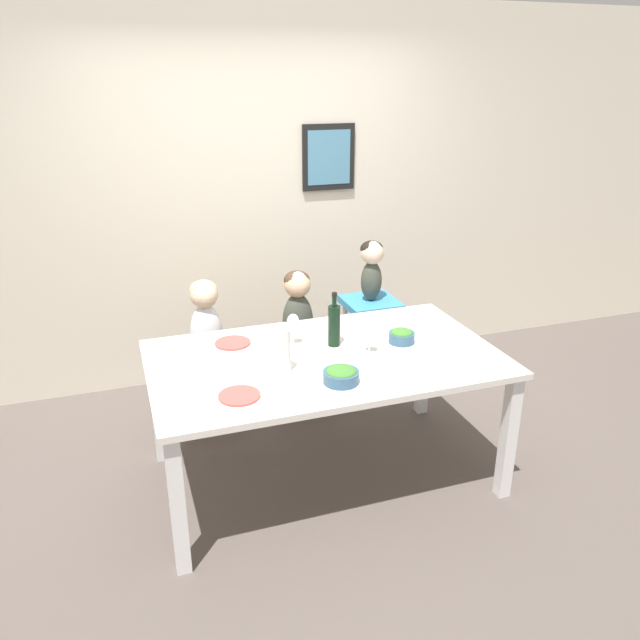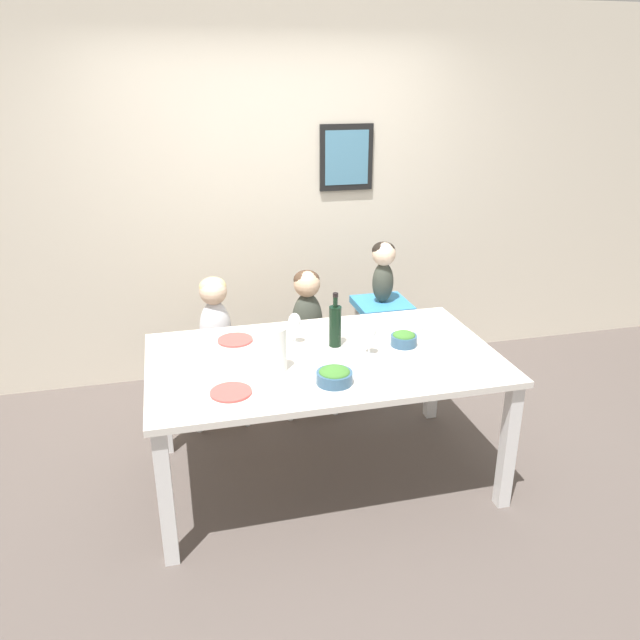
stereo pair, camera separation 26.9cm
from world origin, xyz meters
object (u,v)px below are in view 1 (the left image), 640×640
wine_bottle (334,324)px  wine_glass_near (370,331)px  wine_glass_far (293,323)px  salad_bowl_small (402,336)px  paper_towel_roll (281,351)px  person_child_center (298,308)px  chair_far_center (298,358)px  chair_far_left (209,371)px  salad_bowl_large (341,375)px  dinner_plate_back_left (233,343)px  person_baby_right (372,264)px  chair_right_highchair (370,321)px  person_child_left (206,319)px  dinner_plate_front_left (239,396)px  dinner_plate_back_right (401,324)px

wine_bottle → wine_glass_near: (0.15, -0.16, 0.00)m
wine_glass_far → salad_bowl_small: 0.62m
paper_towel_roll → wine_glass_far: size_ratio=1.28×
wine_glass_near → wine_bottle: bearing=133.0°
person_child_center → wine_glass_near: size_ratio=3.02×
chair_far_center → chair_far_left: bearing=180.0°
salad_bowl_large → dinner_plate_back_left: bearing=122.9°
person_baby_right → wine_bottle: 0.89m
person_baby_right → salad_bowl_large: person_baby_right is taller
wine_glass_near → dinner_plate_back_left: (-0.69, 0.36, -0.12)m
chair_right_highchair → wine_glass_near: 1.00m
person_child_center → salad_bowl_large: 1.15m
person_child_center → paper_towel_roll: size_ratio=2.37×
chair_far_left → salad_bowl_large: (0.49, -1.14, 0.43)m
person_child_left → wine_glass_far: person_child_left is taller
chair_far_center → paper_towel_roll: 1.12m
paper_towel_roll → dinner_plate_front_left: bearing=-143.0°
wine_glass_near → salad_bowl_small: bearing=16.9°
wine_glass_near → dinner_plate_front_left: 0.83m
person_baby_right → chair_far_left: bearing=-179.9°
chair_far_left → wine_glass_near: (0.76, -0.86, 0.52)m
chair_right_highchair → salad_bowl_large: bearing=-119.8°
paper_towel_roll → dinner_plate_front_left: paper_towel_roll is taller
chair_far_center → paper_towel_roll: bearing=-111.9°
person_child_left → dinner_plate_back_right: bearing=-26.5°
paper_towel_roll → salad_bowl_small: size_ratio=1.57×
person_baby_right → salad_bowl_small: bearing=-100.9°
wine_glass_near → chair_far_center: bearing=99.7°
dinner_plate_front_left → dinner_plate_back_right: 1.26m
chair_right_highchair → wine_glass_near: wine_glass_near is taller
salad_bowl_small → dinner_plate_back_right: (0.11, 0.25, -0.03)m
wine_bottle → wine_glass_far: (-0.21, 0.09, 0.00)m
chair_far_left → wine_glass_far: wine_glass_far is taller
chair_far_center → person_child_center: (0.00, 0.00, 0.37)m
person_baby_right → salad_bowl_small: person_baby_right is taller
wine_glass_far → dinner_plate_back_right: bearing=5.7°
person_child_center → dinner_plate_back_left: (-0.54, -0.50, 0.03)m
person_child_left → wine_glass_near: person_child_left is taller
dinner_plate_back_right → chair_right_highchair: bearing=86.0°
person_child_left → paper_towel_roll: paper_towel_roll is taller
chair_right_highchair → salad_bowl_small: salad_bowl_small is taller
salad_bowl_large → dinner_plate_back_right: 0.86m
dinner_plate_front_left → person_child_left: bearing=88.9°
wine_bottle → dinner_plate_back_right: (0.49, 0.16, -0.12)m
person_child_center → person_baby_right: size_ratio=1.32×
person_baby_right → person_child_left: bearing=-180.0°
salad_bowl_large → dinner_plate_front_left: (-0.51, 0.02, -0.03)m
chair_far_left → person_child_left: size_ratio=0.81×
chair_far_left → person_baby_right: person_baby_right is taller
wine_glass_far → dinner_plate_front_left: wine_glass_far is taller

